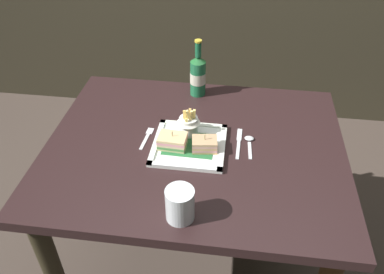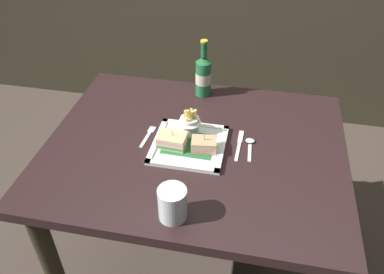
{
  "view_description": "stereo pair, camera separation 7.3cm",
  "coord_description": "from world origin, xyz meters",
  "px_view_note": "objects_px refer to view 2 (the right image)",
  "views": [
    {
      "loc": [
        0.14,
        -1.11,
        1.68
      ],
      "look_at": [
        -0.01,
        -0.01,
        0.8
      ],
      "focal_mm": 36.65,
      "sensor_mm": 36.0,
      "label": 1
    },
    {
      "loc": [
        0.21,
        -1.1,
        1.68
      ],
      "look_at": [
        -0.01,
        -0.01,
        0.8
      ],
      "focal_mm": 36.65,
      "sensor_mm": 36.0,
      "label": 2
    }
  ],
  "objects_px": {
    "beer_bottle": "(203,75)",
    "water_glass": "(174,205)",
    "knife": "(239,144)",
    "sandwich_half_left": "(172,140)",
    "spoon": "(250,144)",
    "sandwich_half_right": "(204,145)",
    "fork": "(148,135)",
    "square_plate": "(189,145)",
    "fries_cup": "(190,122)",
    "dining_table": "(195,168)"
  },
  "relations": [
    {
      "from": "sandwich_half_left",
      "to": "sandwich_half_right",
      "type": "xyz_separation_m",
      "value": [
        0.12,
        0.0,
        -0.0
      ]
    },
    {
      "from": "beer_bottle",
      "to": "sandwich_half_right",
      "type": "bearing_deg",
      "value": -79.5
    },
    {
      "from": "fries_cup",
      "to": "knife",
      "type": "xyz_separation_m",
      "value": [
        0.19,
        -0.02,
        -0.06
      ]
    },
    {
      "from": "dining_table",
      "to": "knife",
      "type": "distance_m",
      "value": 0.2
    },
    {
      "from": "fries_cup",
      "to": "dining_table",
      "type": "bearing_deg",
      "value": -59.3
    },
    {
      "from": "sandwich_half_right",
      "to": "beer_bottle",
      "type": "relative_size",
      "value": 0.38
    },
    {
      "from": "square_plate",
      "to": "dining_table",
      "type": "bearing_deg",
      "value": 34.94
    },
    {
      "from": "water_glass",
      "to": "sandwich_half_left",
      "type": "bearing_deg",
      "value": 104.54
    },
    {
      "from": "sandwich_half_left",
      "to": "beer_bottle",
      "type": "distance_m",
      "value": 0.39
    },
    {
      "from": "sandwich_half_left",
      "to": "water_glass",
      "type": "xyz_separation_m",
      "value": [
        0.08,
        -0.31,
        0.02
      ]
    },
    {
      "from": "dining_table",
      "to": "sandwich_half_left",
      "type": "height_order",
      "value": "sandwich_half_left"
    },
    {
      "from": "sandwich_half_left",
      "to": "square_plate",
      "type": "bearing_deg",
      "value": 18.09
    },
    {
      "from": "fork",
      "to": "beer_bottle",
      "type": "bearing_deg",
      "value": 65.32
    },
    {
      "from": "beer_bottle",
      "to": "fork",
      "type": "height_order",
      "value": "beer_bottle"
    },
    {
      "from": "sandwich_half_right",
      "to": "water_glass",
      "type": "bearing_deg",
      "value": -96.45
    },
    {
      "from": "knife",
      "to": "spoon",
      "type": "xyz_separation_m",
      "value": [
        0.04,
        0.0,
        0.0
      ]
    },
    {
      "from": "water_glass",
      "to": "spoon",
      "type": "height_order",
      "value": "water_glass"
    },
    {
      "from": "sandwich_half_right",
      "to": "fork",
      "type": "height_order",
      "value": "sandwich_half_right"
    },
    {
      "from": "water_glass",
      "to": "spoon",
      "type": "relative_size",
      "value": 0.86
    },
    {
      "from": "fork",
      "to": "spoon",
      "type": "height_order",
      "value": "spoon"
    },
    {
      "from": "beer_bottle",
      "to": "square_plate",
      "type": "bearing_deg",
      "value": -87.95
    },
    {
      "from": "water_glass",
      "to": "knife",
      "type": "distance_m",
      "value": 0.41
    },
    {
      "from": "sandwich_half_left",
      "to": "fork",
      "type": "height_order",
      "value": "sandwich_half_left"
    },
    {
      "from": "fork",
      "to": "sandwich_half_left",
      "type": "bearing_deg",
      "value": -25.41
    },
    {
      "from": "fries_cup",
      "to": "beer_bottle",
      "type": "distance_m",
      "value": 0.3
    },
    {
      "from": "square_plate",
      "to": "spoon",
      "type": "bearing_deg",
      "value": 13.63
    },
    {
      "from": "sandwich_half_right",
      "to": "fork",
      "type": "relative_size",
      "value": 0.73
    },
    {
      "from": "beer_bottle",
      "to": "spoon",
      "type": "distance_m",
      "value": 0.4
    },
    {
      "from": "beer_bottle",
      "to": "fork",
      "type": "relative_size",
      "value": 1.91
    },
    {
      "from": "fries_cup",
      "to": "beer_bottle",
      "type": "relative_size",
      "value": 0.47
    },
    {
      "from": "beer_bottle",
      "to": "water_glass",
      "type": "bearing_deg",
      "value": -87.05
    },
    {
      "from": "dining_table",
      "to": "fries_cup",
      "type": "xyz_separation_m",
      "value": [
        -0.03,
        0.05,
        0.18
      ]
    },
    {
      "from": "water_glass",
      "to": "fork",
      "type": "height_order",
      "value": "water_glass"
    },
    {
      "from": "sandwich_half_left",
      "to": "knife",
      "type": "xyz_separation_m",
      "value": [
        0.24,
        0.07,
        -0.03
      ]
    },
    {
      "from": "sandwich_half_left",
      "to": "water_glass",
      "type": "distance_m",
      "value": 0.32
    },
    {
      "from": "knife",
      "to": "dining_table",
      "type": "bearing_deg",
      "value": -167.61
    },
    {
      "from": "sandwich_half_left",
      "to": "beer_bottle",
      "type": "xyz_separation_m",
      "value": [
        0.05,
        0.39,
        0.06
      ]
    },
    {
      "from": "sandwich_half_right",
      "to": "knife",
      "type": "xyz_separation_m",
      "value": [
        0.12,
        0.07,
        -0.03
      ]
    },
    {
      "from": "knife",
      "to": "sandwich_half_left",
      "type": "bearing_deg",
      "value": -164.13
    },
    {
      "from": "sandwich_half_right",
      "to": "fries_cup",
      "type": "bearing_deg",
      "value": 129.82
    },
    {
      "from": "beer_bottle",
      "to": "water_glass",
      "type": "height_order",
      "value": "beer_bottle"
    },
    {
      "from": "fries_cup",
      "to": "fork",
      "type": "distance_m",
      "value": 0.17
    },
    {
      "from": "dining_table",
      "to": "knife",
      "type": "xyz_separation_m",
      "value": [
        0.16,
        0.04,
        0.12
      ]
    },
    {
      "from": "fries_cup",
      "to": "water_glass",
      "type": "bearing_deg",
      "value": -85.11
    },
    {
      "from": "sandwich_half_left",
      "to": "fries_cup",
      "type": "distance_m",
      "value": 0.1
    },
    {
      "from": "sandwich_half_right",
      "to": "spoon",
      "type": "bearing_deg",
      "value": 24.17
    },
    {
      "from": "beer_bottle",
      "to": "fries_cup",
      "type": "bearing_deg",
      "value": -89.6
    },
    {
      "from": "knife",
      "to": "square_plate",
      "type": "bearing_deg",
      "value": -164.86
    },
    {
      "from": "sandwich_half_left",
      "to": "knife",
      "type": "relative_size",
      "value": 0.58
    },
    {
      "from": "fork",
      "to": "spoon",
      "type": "relative_size",
      "value": 1.04
    }
  ]
}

